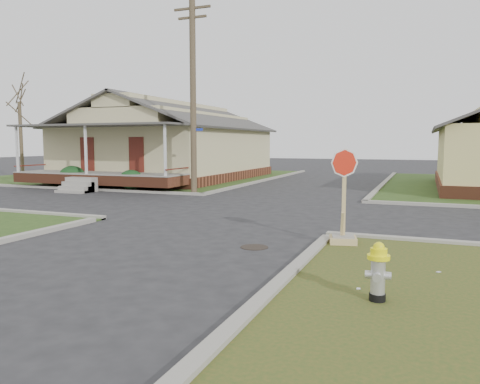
% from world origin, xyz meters
% --- Properties ---
extents(ground, '(120.00, 120.00, 0.00)m').
position_xyz_m(ground, '(0.00, 0.00, 0.00)').
color(ground, '#242426').
rests_on(ground, ground).
extents(verge_far_left, '(19.00, 19.00, 0.05)m').
position_xyz_m(verge_far_left, '(-13.00, 18.00, 0.03)').
color(verge_far_left, '#294418').
rests_on(verge_far_left, ground).
extents(curbs, '(80.00, 40.00, 0.12)m').
position_xyz_m(curbs, '(0.00, 5.00, 0.00)').
color(curbs, gray).
rests_on(curbs, ground).
extents(manhole, '(0.64, 0.64, 0.01)m').
position_xyz_m(manhole, '(2.20, -0.50, 0.01)').
color(manhole, black).
rests_on(manhole, ground).
extents(corner_house, '(10.10, 15.50, 5.30)m').
position_xyz_m(corner_house, '(-10.00, 16.68, 2.28)').
color(corner_house, brown).
rests_on(corner_house, ground).
extents(utility_pole, '(1.80, 0.28, 9.00)m').
position_xyz_m(utility_pole, '(-4.20, 8.90, 4.66)').
color(utility_pole, '#473929').
rests_on(utility_pole, ground).
extents(tree_far_left, '(0.22, 0.22, 4.90)m').
position_xyz_m(tree_far_left, '(-18.00, 12.00, 2.50)').
color(tree_far_left, '#473929').
rests_on(tree_far_left, verge_far_left).
extents(fire_hydrant, '(0.33, 0.33, 0.89)m').
position_xyz_m(fire_hydrant, '(5.20, -3.39, 0.54)').
color(fire_hydrant, black).
rests_on(fire_hydrant, ground).
extents(stop_sign, '(0.63, 0.62, 2.23)m').
position_xyz_m(stop_sign, '(4.06, 0.50, 0.53)').
color(stop_sign, tan).
rests_on(stop_sign, ground).
extents(hedge_left, '(1.47, 1.20, 1.12)m').
position_xyz_m(hedge_left, '(-11.64, 9.27, 0.61)').
color(hedge_left, '#143718').
rests_on(hedge_left, verge_far_left).
extents(hedge_right, '(1.36, 1.11, 1.04)m').
position_xyz_m(hedge_right, '(-7.79, 9.08, 0.57)').
color(hedge_right, '#143718').
rests_on(hedge_right, verge_far_left).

